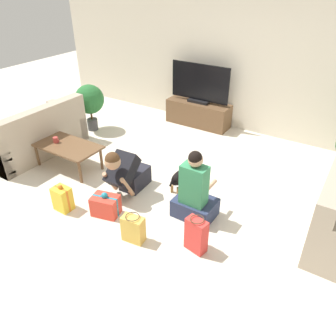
{
  "coord_description": "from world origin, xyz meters",
  "views": [
    {
      "loc": [
        2.19,
        -3.24,
        2.75
      ],
      "look_at": [
        0.17,
        -0.07,
        0.45
      ],
      "focal_mm": 35.0,
      "sensor_mm": 36.0,
      "label": 1
    }
  ],
  "objects_px": {
    "sofa_left": "(35,136)",
    "tv": "(200,85)",
    "tv_console": "(198,113)",
    "person_sitting": "(195,194)",
    "gift_bag_a": "(196,235)",
    "gift_box_b": "(63,199)",
    "potted_plant_corner_left": "(90,101)",
    "dog": "(181,175)",
    "gift_bag_b": "(133,229)",
    "gift_box_a": "(106,205)",
    "person_kneeling": "(126,172)",
    "mug": "(56,140)",
    "coffee_table": "(67,147)"
  },
  "relations": [
    {
      "from": "gift_bag_a",
      "to": "mug",
      "type": "relative_size",
      "value": 3.71
    },
    {
      "from": "person_sitting",
      "to": "dog",
      "type": "relative_size",
      "value": 1.68
    },
    {
      "from": "coffee_table",
      "to": "person_kneeling",
      "type": "xyz_separation_m",
      "value": [
        1.23,
        -0.07,
        -0.01
      ]
    },
    {
      "from": "person_sitting",
      "to": "gift_box_a",
      "type": "distance_m",
      "value": 1.16
    },
    {
      "from": "gift_bag_b",
      "to": "gift_box_a",
      "type": "bearing_deg",
      "value": 162.33
    },
    {
      "from": "sofa_left",
      "to": "gift_box_a",
      "type": "bearing_deg",
      "value": 73.37
    },
    {
      "from": "gift_box_a",
      "to": "gift_box_b",
      "type": "relative_size",
      "value": 1.0
    },
    {
      "from": "sofa_left",
      "to": "coffee_table",
      "type": "xyz_separation_m",
      "value": [
        0.86,
        -0.06,
        0.05
      ]
    },
    {
      "from": "person_kneeling",
      "to": "person_sitting",
      "type": "xyz_separation_m",
      "value": [
        1.04,
        0.06,
        -0.0
      ]
    },
    {
      "from": "coffee_table",
      "to": "mug",
      "type": "bearing_deg",
      "value": -170.79
    },
    {
      "from": "gift_bag_a",
      "to": "gift_bag_b",
      "type": "distance_m",
      "value": 0.73
    },
    {
      "from": "tv_console",
      "to": "potted_plant_corner_left",
      "type": "relative_size",
      "value": 1.43
    },
    {
      "from": "sofa_left",
      "to": "tv",
      "type": "distance_m",
      "value": 3.16
    },
    {
      "from": "person_kneeling",
      "to": "person_sitting",
      "type": "distance_m",
      "value": 1.05
    },
    {
      "from": "potted_plant_corner_left",
      "to": "gift_bag_a",
      "type": "relative_size",
      "value": 2.02
    },
    {
      "from": "tv_console",
      "to": "tv",
      "type": "height_order",
      "value": "tv"
    },
    {
      "from": "sofa_left",
      "to": "mug",
      "type": "height_order",
      "value": "sofa_left"
    },
    {
      "from": "tv_console",
      "to": "person_sitting",
      "type": "bearing_deg",
      "value": -63.0
    },
    {
      "from": "person_sitting",
      "to": "gift_box_b",
      "type": "distance_m",
      "value": 1.73
    },
    {
      "from": "person_kneeling",
      "to": "gift_bag_b",
      "type": "bearing_deg",
      "value": -49.93
    },
    {
      "from": "potted_plant_corner_left",
      "to": "gift_bag_b",
      "type": "xyz_separation_m",
      "value": [
        2.59,
        -2.04,
        -0.43
      ]
    },
    {
      "from": "sofa_left",
      "to": "tv",
      "type": "bearing_deg",
      "value": 144.85
    },
    {
      "from": "tv",
      "to": "gift_box_a",
      "type": "xyz_separation_m",
      "value": [
        0.35,
        -3.19,
        -0.68
      ]
    },
    {
      "from": "sofa_left",
      "to": "gift_box_a",
      "type": "xyz_separation_m",
      "value": [
        2.14,
        -0.64,
        -0.17
      ]
    },
    {
      "from": "sofa_left",
      "to": "potted_plant_corner_left",
      "type": "height_order",
      "value": "potted_plant_corner_left"
    },
    {
      "from": "person_kneeling",
      "to": "mug",
      "type": "xyz_separation_m",
      "value": [
        -1.43,
        0.03,
        0.1
      ]
    },
    {
      "from": "potted_plant_corner_left",
      "to": "person_sitting",
      "type": "distance_m",
      "value": 3.25
    },
    {
      "from": "gift_bag_a",
      "to": "gift_box_b",
      "type": "bearing_deg",
      "value": -170.91
    },
    {
      "from": "tv_console",
      "to": "gift_box_a",
      "type": "xyz_separation_m",
      "value": [
        0.35,
        -3.19,
        -0.1
      ]
    },
    {
      "from": "tv",
      "to": "mug",
      "type": "xyz_separation_m",
      "value": [
        -1.14,
        -2.64,
        -0.37
      ]
    },
    {
      "from": "tv",
      "to": "gift_bag_a",
      "type": "xyz_separation_m",
      "value": [
        1.63,
        -3.12,
        -0.6
      ]
    },
    {
      "from": "gift_box_a",
      "to": "tv",
      "type": "bearing_deg",
      "value": 96.22
    },
    {
      "from": "dog",
      "to": "gift_bag_b",
      "type": "xyz_separation_m",
      "value": [
        0.08,
        -1.23,
        -0.04
      ]
    },
    {
      "from": "person_sitting",
      "to": "gift_box_a",
      "type": "xyz_separation_m",
      "value": [
        -0.98,
        -0.58,
        -0.21
      ]
    },
    {
      "from": "tv",
      "to": "potted_plant_corner_left",
      "type": "distance_m",
      "value": 2.13
    },
    {
      "from": "tv_console",
      "to": "gift_bag_a",
      "type": "bearing_deg",
      "value": -62.41
    },
    {
      "from": "tv_console",
      "to": "person_sitting",
      "type": "height_order",
      "value": "person_sitting"
    },
    {
      "from": "sofa_left",
      "to": "coffee_table",
      "type": "bearing_deg",
      "value": 86.23
    },
    {
      "from": "gift_box_b",
      "to": "gift_bag_b",
      "type": "distance_m",
      "value": 1.14
    },
    {
      "from": "coffee_table",
      "to": "potted_plant_corner_left",
      "type": "xyz_separation_m",
      "value": [
        -0.71,
        1.27,
        0.24
      ]
    },
    {
      "from": "person_kneeling",
      "to": "dog",
      "type": "height_order",
      "value": "person_kneeling"
    },
    {
      "from": "person_sitting",
      "to": "person_kneeling",
      "type": "bearing_deg",
      "value": 4.0
    },
    {
      "from": "coffee_table",
      "to": "gift_box_b",
      "type": "distance_m",
      "value": 1.11
    },
    {
      "from": "coffee_table",
      "to": "tv",
      "type": "distance_m",
      "value": 2.81
    },
    {
      "from": "person_kneeling",
      "to": "tv_console",
      "type": "bearing_deg",
      "value": 93.26
    },
    {
      "from": "person_sitting",
      "to": "mug",
      "type": "bearing_deg",
      "value": 1.33
    },
    {
      "from": "potted_plant_corner_left",
      "to": "person_kneeling",
      "type": "height_order",
      "value": "potted_plant_corner_left"
    },
    {
      "from": "dog",
      "to": "gift_box_a",
      "type": "xyz_separation_m",
      "value": [
        -0.52,
        -1.04,
        -0.08
      ]
    },
    {
      "from": "gift_box_a",
      "to": "gift_bag_b",
      "type": "distance_m",
      "value": 0.63
    },
    {
      "from": "sofa_left",
      "to": "gift_bag_a",
      "type": "height_order",
      "value": "sofa_left"
    }
  ]
}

